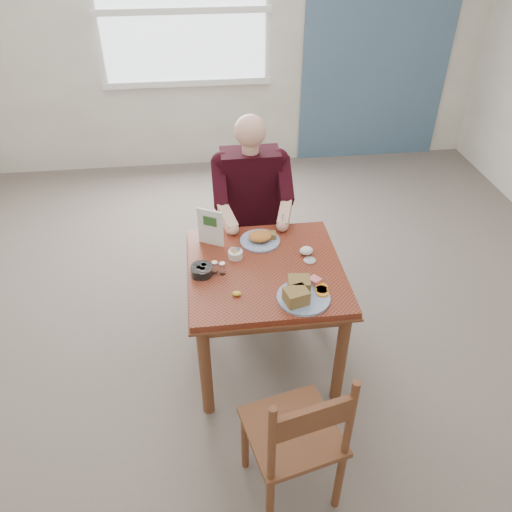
{
  "coord_description": "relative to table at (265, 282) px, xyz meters",
  "views": [
    {
      "loc": [
        -0.34,
        -2.29,
        2.54
      ],
      "look_at": [
        -0.06,
        0.0,
        0.84
      ],
      "focal_mm": 35.0,
      "sensor_mm": 36.0,
      "label": 1
    }
  ],
  "objects": [
    {
      "name": "chair_near",
      "position": [
        0.02,
        -0.96,
        -0.16
      ],
      "size": [
        0.5,
        0.5,
        0.95
      ],
      "color": "brown",
      "rests_on": "ground"
    },
    {
      "name": "far_plate",
      "position": [
        0.01,
        0.27,
        0.14
      ],
      "size": [
        0.26,
        0.26,
        0.07
      ],
      "color": "white",
      "rests_on": "table"
    },
    {
      "name": "metal_dish",
      "position": [
        0.27,
        0.03,
        0.12
      ],
      "size": [
        0.09,
        0.09,
        0.01
      ],
      "primitive_type": "cylinder",
      "rotation": [
        0.0,
        0.0,
        0.31
      ],
      "color": "silver",
      "rests_on": "table"
    },
    {
      "name": "creamer",
      "position": [
        -0.37,
        -0.02,
        0.14
      ],
      "size": [
        0.16,
        0.16,
        0.06
      ],
      "color": "white",
      "rests_on": "table"
    },
    {
      "name": "caddy",
      "position": [
        -0.17,
        0.12,
        0.14
      ],
      "size": [
        0.1,
        0.1,
        0.07
      ],
      "color": "white",
      "rests_on": "table"
    },
    {
      "name": "window",
      "position": [
        -0.4,
        2.97,
        0.96
      ],
      "size": [
        1.72,
        0.04,
        1.42
      ],
      "color": "white",
      "rests_on": "wall_back"
    },
    {
      "name": "napkin",
      "position": [
        0.26,
        0.1,
        0.14
      ],
      "size": [
        0.1,
        0.09,
        0.05
      ],
      "primitive_type": "ellipsoid",
      "rotation": [
        0.0,
        0.0,
        -0.35
      ],
      "color": "white",
      "rests_on": "table"
    },
    {
      "name": "table",
      "position": [
        0.0,
        0.0,
        0.0
      ],
      "size": [
        0.92,
        0.92,
        0.75
      ],
      "color": "brown",
      "rests_on": "ground"
    },
    {
      "name": "chair_far",
      "position": [
        0.0,
        0.8,
        -0.16
      ],
      "size": [
        0.42,
        0.42,
        0.95
      ],
      "color": "brown",
      "rests_on": "ground"
    },
    {
      "name": "near_plate",
      "position": [
        0.15,
        -0.29,
        0.15
      ],
      "size": [
        0.32,
        0.32,
        0.1
      ],
      "color": "white",
      "rests_on": "table"
    },
    {
      "name": "wall_back",
      "position": [
        0.0,
        3.0,
        0.76
      ],
      "size": [
        5.5,
        0.0,
        5.5
      ],
      "primitive_type": "plane",
      "rotation": [
        1.57,
        0.0,
        0.0
      ],
      "color": "silver",
      "rests_on": "ground"
    },
    {
      "name": "lemon_wedge",
      "position": [
        -0.19,
        -0.23,
        0.13
      ],
      "size": [
        0.06,
        0.04,
        0.03
      ],
      "primitive_type": "ellipsoid",
      "rotation": [
        0.0,
        0.0,
        -0.21
      ],
      "color": "yellow",
      "rests_on": "table"
    },
    {
      "name": "floor",
      "position": [
        0.0,
        0.0,
        -0.64
      ],
      "size": [
        6.0,
        6.0,
        0.0
      ],
      "primitive_type": "plane",
      "color": "#665C53",
      "rests_on": "ground"
    },
    {
      "name": "diner",
      "position": [
        0.0,
        0.71,
        0.17
      ],
      "size": [
        0.53,
        0.56,
        1.39
      ],
      "color": "tan",
      "rests_on": "chair_far"
    },
    {
      "name": "shakers",
      "position": [
        -0.27,
        -0.02,
        0.15
      ],
      "size": [
        0.09,
        0.06,
        0.08
      ],
      "color": "white",
      "rests_on": "table"
    },
    {
      "name": "menu",
      "position": [
        -0.3,
        0.28,
        0.24
      ],
      "size": [
        0.15,
        0.09,
        0.25
      ],
      "color": "white",
      "rests_on": "table"
    },
    {
      "name": "accent_panel",
      "position": [
        1.6,
        2.98,
        0.76
      ],
      "size": [
        1.6,
        0.02,
        2.8
      ],
      "primitive_type": "cube",
      "color": "#456381",
      "rests_on": "ground"
    }
  ]
}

